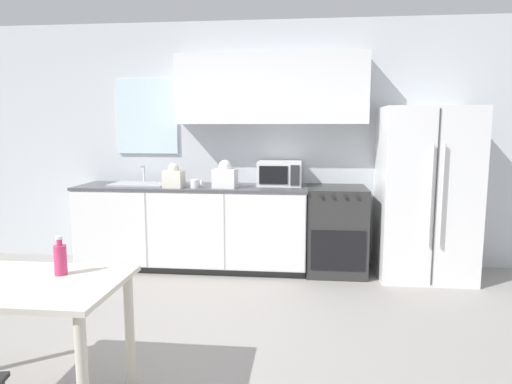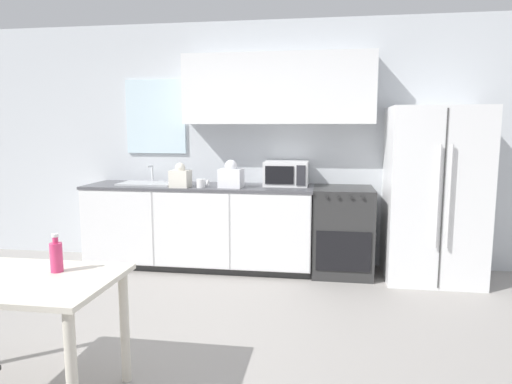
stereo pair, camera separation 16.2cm
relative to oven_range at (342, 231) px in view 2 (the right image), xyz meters
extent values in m
plane|color=gray|center=(-1.09, -1.97, -0.46)|extent=(12.00, 12.00, 0.00)
cube|color=silver|center=(-1.09, 0.35, 0.89)|extent=(12.00, 0.06, 2.70)
cube|color=silver|center=(-2.14, 0.31, 1.21)|extent=(0.70, 0.04, 0.84)
cube|color=white|center=(-0.71, 0.16, 1.49)|extent=(2.04, 0.32, 0.74)
cube|color=#333333|center=(-1.55, 0.03, -0.42)|extent=(2.47, 0.59, 0.08)
cube|color=white|center=(-1.55, 0.00, 0.02)|extent=(2.47, 0.65, 0.80)
cube|color=white|center=(-2.37, -0.34, 0.02)|extent=(0.80, 0.01, 0.78)
cube|color=white|center=(-1.55, -0.34, 0.02)|extent=(0.80, 0.01, 0.78)
cube|color=white|center=(-0.73, -0.34, 0.02)|extent=(0.80, 0.01, 0.78)
cube|color=#4C4C51|center=(-1.55, 0.00, 0.44)|extent=(2.49, 0.68, 0.03)
cube|color=#2D2D2D|center=(0.00, 0.00, 0.00)|extent=(0.62, 0.64, 0.92)
cube|color=black|center=(0.00, -0.32, -0.14)|extent=(0.54, 0.01, 0.40)
cylinder|color=#262626|center=(-0.17, -0.33, 0.41)|extent=(0.03, 0.02, 0.03)
cylinder|color=#262626|center=(-0.06, -0.33, 0.41)|extent=(0.03, 0.02, 0.03)
cylinder|color=#262626|center=(0.06, -0.33, 0.41)|extent=(0.03, 0.02, 0.03)
cylinder|color=#262626|center=(0.17, -0.33, 0.41)|extent=(0.03, 0.02, 0.03)
cube|color=white|center=(0.89, -0.05, 0.41)|extent=(0.92, 0.74, 1.74)
cube|color=#3F3F3F|center=(0.89, -0.42, 0.41)|extent=(0.01, 0.01, 1.68)
cylinder|color=silver|center=(0.84, -0.44, 0.45)|extent=(0.02, 0.02, 0.96)
cylinder|color=silver|center=(0.94, -0.44, 0.45)|extent=(0.02, 0.02, 0.96)
cube|color=#B7BABC|center=(-2.14, 0.00, 0.47)|extent=(0.60, 0.39, 0.02)
cylinder|color=silver|center=(-2.14, 0.15, 0.57)|extent=(0.02, 0.02, 0.18)
cylinder|color=silver|center=(-2.14, 0.08, 0.65)|extent=(0.02, 0.14, 0.02)
cube|color=silver|center=(-0.61, 0.11, 0.59)|extent=(0.47, 0.36, 0.26)
cube|color=black|center=(-0.67, -0.07, 0.59)|extent=(0.30, 0.01, 0.19)
cube|color=#2D2D33|center=(-0.44, -0.07, 0.59)|extent=(0.09, 0.01, 0.21)
cylinder|color=white|center=(-1.48, -0.19, 0.50)|extent=(0.09, 0.09, 0.09)
torus|color=white|center=(-1.41, -0.19, 0.51)|extent=(0.02, 0.07, 0.07)
cube|color=white|center=(-1.17, -0.13, 0.55)|extent=(0.25, 0.22, 0.20)
sphere|color=white|center=(-1.17, -0.13, 0.68)|extent=(0.14, 0.14, 0.13)
cube|color=silver|center=(-1.70, -0.19, 0.55)|extent=(0.21, 0.18, 0.18)
sphere|color=silver|center=(-1.70, -0.19, 0.66)|extent=(0.12, 0.12, 0.11)
cube|color=beige|center=(-1.87, -2.62, 0.25)|extent=(1.14, 0.70, 0.03)
cylinder|color=beige|center=(-1.37, -2.91, -0.11)|extent=(0.06, 0.06, 0.69)
cylinder|color=beige|center=(-1.37, -2.33, -0.11)|extent=(0.06, 0.06, 0.69)
cylinder|color=#DB386B|center=(-1.68, -2.49, 0.35)|extent=(0.07, 0.07, 0.17)
cylinder|color=#DB386B|center=(-1.68, -2.49, 0.45)|extent=(0.03, 0.03, 0.04)
cylinder|color=white|center=(-1.68, -2.49, 0.48)|extent=(0.04, 0.04, 0.02)
camera|label=1|loc=(-0.35, -4.81, 1.07)|focal=32.00mm
camera|label=2|loc=(-0.19, -4.79, 1.07)|focal=32.00mm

